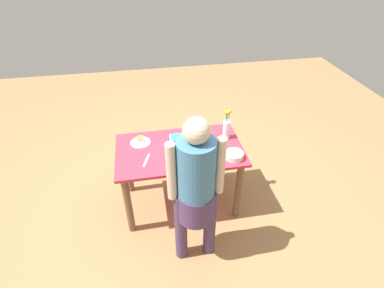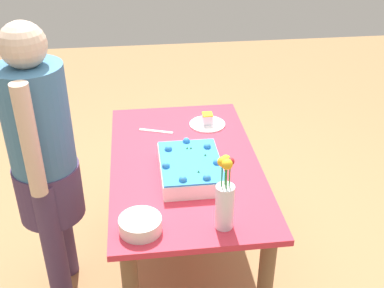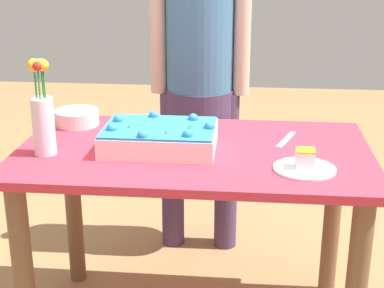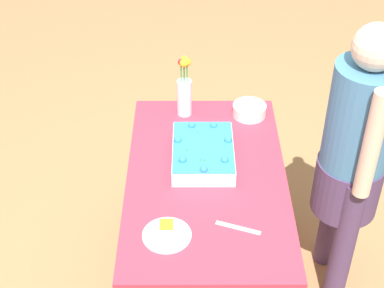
{
  "view_description": "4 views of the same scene",
  "coord_description": "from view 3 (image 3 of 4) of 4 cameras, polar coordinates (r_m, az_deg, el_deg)",
  "views": [
    {
      "loc": [
        0.3,
        2.35,
        2.52
      ],
      "look_at": [
        -0.12,
        0.06,
        0.83
      ],
      "focal_mm": 28.0,
      "sensor_mm": 36.0,
      "label": 1
    },
    {
      "loc": [
        -2.01,
        0.21,
        2.04
      ],
      "look_at": [
        0.0,
        -0.04,
        0.85
      ],
      "focal_mm": 45.0,
      "sensor_mm": 36.0,
      "label": 2
    },
    {
      "loc": [
        0.18,
        -1.95,
        1.45
      ],
      "look_at": [
        0.0,
        -0.07,
        0.79
      ],
      "focal_mm": 55.0,
      "sensor_mm": 36.0,
      "label": 3
    },
    {
      "loc": [
        2.04,
        -0.07,
        2.51
      ],
      "look_at": [
        -0.06,
        -0.07,
        0.88
      ],
      "focal_mm": 55.0,
      "sensor_mm": 36.0,
      "label": 4
    }
  ],
  "objects": [
    {
      "name": "cake_knife",
      "position": [
        2.2,
        9.12,
        0.43
      ],
      "size": [
        0.08,
        0.19,
        0.0
      ],
      "primitive_type": "cube",
      "rotation": [
        0.0,
        0.0,
        4.37
      ],
      "color": "silver",
      "rests_on": "dining_table"
    },
    {
      "name": "dining_table",
      "position": [
        2.14,
        0.17,
        -3.99
      ],
      "size": [
        1.25,
        0.73,
        0.75
      ],
      "color": "#CE3044",
      "rests_on": "ground_plane"
    },
    {
      "name": "serving_plate_with_slice",
      "position": [
        1.92,
        10.88,
        -1.99
      ],
      "size": [
        0.2,
        0.2,
        0.07
      ],
      "color": "white",
      "rests_on": "dining_table"
    },
    {
      "name": "fruit_bowl",
      "position": [
        2.39,
        -11.09,
        2.54
      ],
      "size": [
        0.17,
        0.17,
        0.06
      ],
      "primitive_type": "cylinder",
      "color": "silver",
      "rests_on": "dining_table"
    },
    {
      "name": "flower_vase",
      "position": [
        2.05,
        -14.28,
        2.68
      ],
      "size": [
        0.08,
        0.08,
        0.33
      ],
      "color": "white",
      "rests_on": "dining_table"
    },
    {
      "name": "person_standing",
      "position": [
        2.7,
        0.75,
        6.5
      ],
      "size": [
        0.45,
        0.31,
        1.49
      ],
      "rotation": [
        0.0,
        0.0,
        -1.57
      ],
      "color": "#483457",
      "rests_on": "ground_plane"
    },
    {
      "name": "sheet_cake",
      "position": [
        2.07,
        -3.15,
        0.66
      ],
      "size": [
        0.39,
        0.29,
        0.1
      ],
      "color": "white",
      "rests_on": "dining_table"
    }
  ]
}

